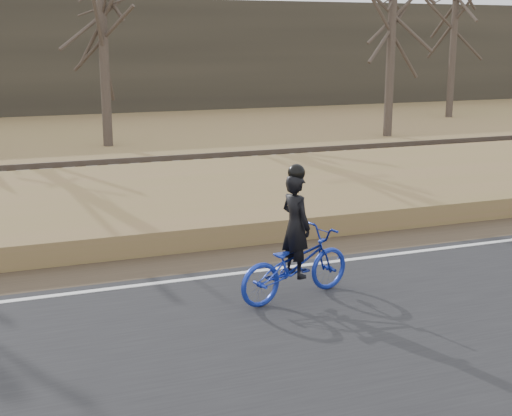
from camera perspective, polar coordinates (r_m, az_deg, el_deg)
name	(u,v)px	position (r m, az deg, el deg)	size (l,w,h in m)	color
ground	(79,301)	(11.42, -13.95, -7.23)	(120.00, 120.00, 0.00)	brown
road	(106,367)	(9.12, -11.92, -12.36)	(120.00, 6.00, 0.06)	black
edge_line	(77,293)	(11.58, -14.10, -6.59)	(120.00, 0.12, 0.01)	silver
shoulder	(70,276)	(12.54, -14.65, -5.29)	(120.00, 1.60, 0.04)	#473A2B
embankment	(52,223)	(15.35, -15.98, -1.16)	(120.00, 5.00, 0.44)	brown
ballast	(38,188)	(19.05, -17.04, 1.57)	(120.00, 3.00, 0.45)	slate
railroad	(37,176)	(19.00, -17.10, 2.46)	(120.00, 2.40, 0.29)	black
treeline_backdrop	(2,56)	(40.68, -19.66, 11.35)	(120.00, 4.00, 6.00)	#383328
cyclist	(295,256)	(10.87, 3.16, -3.89)	(2.13, 1.19, 2.08)	#172B9F
bare_tree_center	(104,46)	(27.19, -12.10, 12.55)	(0.36, 0.36, 7.32)	#463B34
bare_tree_right	(391,38)	(29.91, 10.78, 13.24)	(0.36, 0.36, 7.93)	#463B34
bare_tree_far_right	(454,29)	(37.98, 15.57, 13.60)	(0.36, 0.36, 8.74)	#463B34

